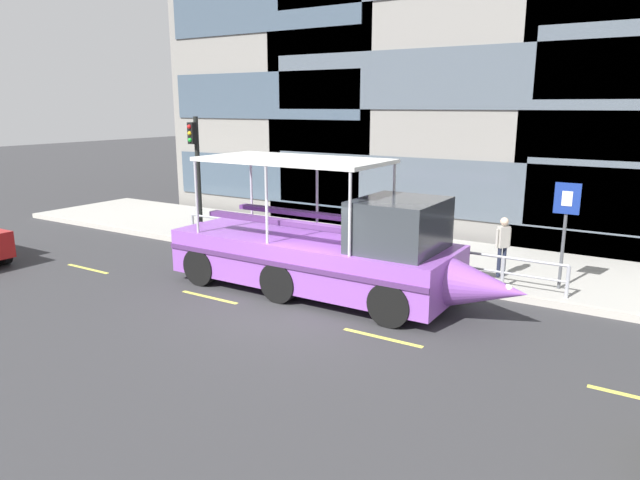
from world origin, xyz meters
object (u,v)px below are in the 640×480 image
object	(u,v)px
traffic_light_pole	(196,165)
duck_tour_boat	(330,252)
pedestrian_near_bow	(503,241)
parking_sign	(565,218)

from	to	relation	value
traffic_light_pole	duck_tour_boat	bearing A→B (deg)	-19.99
pedestrian_near_bow	duck_tour_boat	bearing A→B (deg)	-136.16
traffic_light_pole	duck_tour_boat	world-z (taller)	traffic_light_pole
parking_sign	pedestrian_near_bow	size ratio (longest dim) A/B	1.65
duck_tour_boat	traffic_light_pole	bearing A→B (deg)	160.01
duck_tour_boat	pedestrian_near_bow	distance (m)	4.72
duck_tour_boat	pedestrian_near_bow	xyz separation A→B (m)	(3.41, 3.27, 0.06)
traffic_light_pole	pedestrian_near_bow	world-z (taller)	traffic_light_pole
parking_sign	pedestrian_near_bow	distance (m)	1.77
parking_sign	pedestrian_near_bow	xyz separation A→B (m)	(-1.53, 0.30, -0.84)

